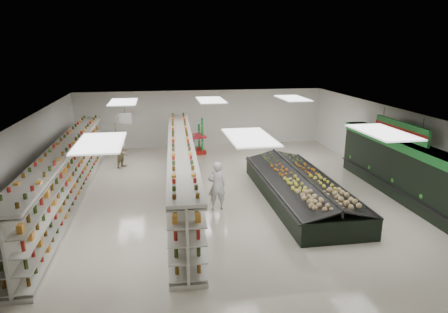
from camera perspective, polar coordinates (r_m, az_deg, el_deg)
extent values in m
plane|color=beige|center=(15.75, 0.17, -5.30)|extent=(16.00, 16.00, 0.00)
cube|color=white|center=(14.92, 0.18, 6.26)|extent=(14.00, 16.00, 0.02)
cube|color=white|center=(23.00, -3.20, 5.47)|extent=(14.00, 0.02, 3.20)
cube|color=white|center=(8.04, 10.15, -14.55)|extent=(14.00, 0.02, 3.20)
cube|color=white|center=(15.72, -25.86, -0.81)|extent=(0.02, 16.00, 3.20)
cube|color=white|center=(17.80, 23.00, 1.27)|extent=(0.02, 16.00, 3.20)
cube|color=black|center=(16.47, 24.22, -1.74)|extent=(0.80, 8.00, 2.20)
cube|color=#20782E|center=(16.23, 24.53, 1.46)|extent=(0.85, 8.00, 0.30)
cube|color=black|center=(16.49, 23.29, -3.62)|extent=(0.55, 7.80, 0.15)
cube|color=beige|center=(16.32, 23.88, -0.94)|extent=(0.45, 7.70, 0.03)
cube|color=beige|center=(16.25, 24.00, 0.08)|extent=(0.45, 7.70, 0.03)
cube|color=white|center=(12.90, -15.15, 2.22)|extent=(0.50, 0.06, 0.40)
cube|color=#A11712|center=(12.90, -15.15, 2.22)|extent=(0.52, 0.02, 0.12)
cylinder|color=black|center=(12.84, -15.24, 3.52)|extent=(0.01, 0.01, 0.50)
cube|color=white|center=(16.81, -13.94, 5.30)|extent=(0.50, 0.06, 0.40)
cube|color=#A11712|center=(16.81, -13.94, 5.30)|extent=(0.52, 0.02, 0.12)
cylinder|color=black|center=(16.76, -14.00, 6.31)|extent=(0.01, 0.01, 0.50)
cube|color=#20782E|center=(15.95, 23.93, 3.52)|extent=(0.10, 3.20, 0.60)
cube|color=#A11712|center=(15.92, 23.75, 3.52)|extent=(0.03, 3.20, 0.18)
cylinder|color=black|center=(14.91, 26.58, 4.03)|extent=(0.01, 0.01, 0.50)
cylinder|color=black|center=(16.88, 21.88, 5.71)|extent=(0.01, 0.01, 0.50)
cube|color=silver|center=(15.96, -21.16, -5.89)|extent=(1.03, 12.43, 0.12)
cube|color=silver|center=(15.65, -21.50, -2.56)|extent=(0.16, 12.42, 2.07)
cube|color=silver|center=(15.37, -21.90, 1.26)|extent=(1.03, 12.43, 0.08)
cube|color=beige|center=(15.97, -22.04, -5.49)|extent=(0.55, 12.32, 0.03)
cube|color=beige|center=(15.82, -22.20, -3.95)|extent=(0.55, 12.32, 0.03)
cube|color=beige|center=(15.69, -22.37, -2.39)|extent=(0.55, 12.32, 0.03)
cube|color=beige|center=(15.56, -22.54, -0.80)|extent=(0.55, 12.32, 0.03)
cube|color=beige|center=(15.45, -22.71, 0.81)|extent=(0.55, 12.32, 0.03)
cube|color=beige|center=(15.87, -20.36, -5.45)|extent=(0.55, 12.32, 0.03)
cube|color=beige|center=(15.72, -20.51, -3.90)|extent=(0.55, 12.32, 0.03)
cube|color=beige|center=(15.58, -20.67, -2.33)|extent=(0.55, 12.32, 0.03)
cube|color=beige|center=(15.46, -20.83, -0.73)|extent=(0.55, 12.32, 0.03)
cube|color=beige|center=(15.34, -20.99, 0.89)|extent=(0.55, 12.32, 0.03)
cube|color=silver|center=(15.58, -6.00, -5.40)|extent=(1.44, 12.54, 0.13)
cube|color=silver|center=(15.26, -6.10, -1.96)|extent=(0.56, 12.50, 2.08)
cube|color=silver|center=(14.97, -6.22, 2.01)|extent=(1.44, 12.54, 0.08)
cube|color=beige|center=(15.53, -6.90, -5.00)|extent=(0.95, 12.41, 0.03)
cube|color=beige|center=(15.38, -6.95, -3.40)|extent=(0.95, 12.41, 0.03)
cube|color=beige|center=(15.24, -7.01, -1.78)|extent=(0.95, 12.41, 0.03)
cube|color=beige|center=(15.11, -7.07, -0.13)|extent=(0.95, 12.41, 0.03)
cube|color=beige|center=(14.99, -7.12, 1.55)|extent=(0.95, 12.41, 0.03)
cube|color=beige|center=(15.54, -5.13, -4.93)|extent=(0.95, 12.41, 0.03)
cube|color=beige|center=(15.38, -5.17, -3.34)|extent=(0.95, 12.41, 0.03)
cube|color=beige|center=(15.24, -5.21, -1.72)|extent=(0.95, 12.41, 0.03)
cube|color=beige|center=(15.12, -5.25, -0.07)|extent=(0.95, 12.41, 0.03)
cube|color=beige|center=(15.00, -5.29, 1.61)|extent=(0.95, 12.41, 0.03)
cube|color=black|center=(15.28, 10.73, -4.81)|extent=(2.50, 7.24, 0.72)
cube|color=#262626|center=(14.80, 6.43, -3.74)|extent=(0.09, 7.23, 0.06)
cube|color=#262626|center=(15.60, 14.95, -3.17)|extent=(0.09, 7.23, 0.06)
cube|color=black|center=(14.92, 8.50, -3.23)|extent=(1.36, 7.13, 0.37)
cube|color=black|center=(15.35, 13.09, -2.93)|extent=(1.36, 7.13, 0.37)
cube|color=#262626|center=(15.09, 10.85, -2.71)|extent=(0.07, 7.13, 0.26)
cube|color=#A11712|center=(21.55, -4.59, 0.70)|extent=(1.48, 1.11, 0.22)
cube|color=red|center=(21.35, -4.64, 2.88)|extent=(1.54, 1.17, 0.11)
imported|color=white|center=(13.99, -1.03, -4.21)|extent=(0.66, 0.46, 1.75)
imported|color=tan|center=(19.52, -14.26, 0.58)|extent=(0.76, 0.84, 1.47)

